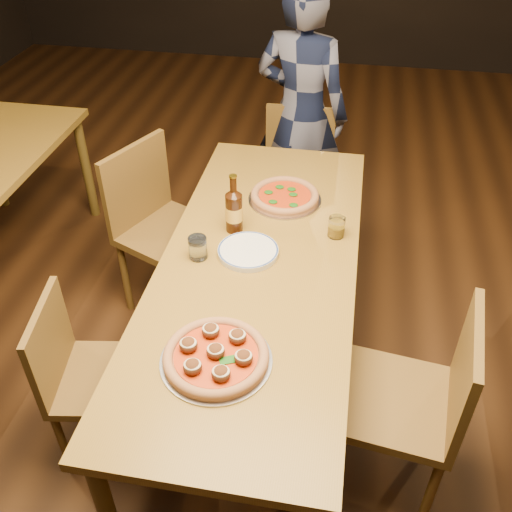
% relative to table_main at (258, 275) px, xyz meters
% --- Properties ---
extents(ground, '(9.00, 9.00, 0.00)m').
position_rel_table_main_xyz_m(ground, '(0.00, 0.00, -0.68)').
color(ground, black).
extents(table_main, '(0.80, 2.00, 0.75)m').
position_rel_table_main_xyz_m(table_main, '(0.00, 0.00, 0.00)').
color(table_main, brown).
rests_on(table_main, ground).
extents(chair_main_nw, '(0.44, 0.44, 0.82)m').
position_rel_table_main_xyz_m(chair_main_nw, '(-0.56, -0.43, -0.27)').
color(chair_main_nw, brown).
rests_on(chair_main_nw, ground).
extents(chair_main_sw, '(0.59, 0.59, 0.96)m').
position_rel_table_main_xyz_m(chair_main_sw, '(-0.54, 0.49, -0.20)').
color(chair_main_sw, brown).
rests_on(chair_main_sw, ground).
extents(chair_main_e, '(0.49, 0.49, 0.94)m').
position_rel_table_main_xyz_m(chair_main_e, '(0.59, -0.38, -0.21)').
color(chair_main_e, brown).
rests_on(chair_main_e, ground).
extents(chair_end, '(0.42, 0.42, 0.88)m').
position_rel_table_main_xyz_m(chair_end, '(0.02, 1.16, -0.24)').
color(chair_end, brown).
rests_on(chair_end, ground).
extents(pizza_meatball, '(0.38, 0.38, 0.07)m').
position_rel_table_main_xyz_m(pizza_meatball, '(-0.05, -0.55, 0.10)').
color(pizza_meatball, '#B7B7BF').
rests_on(pizza_meatball, table_main).
extents(pizza_margherita, '(0.34, 0.34, 0.05)m').
position_rel_table_main_xyz_m(pizza_margherita, '(0.04, 0.48, 0.09)').
color(pizza_margherita, '#B7B7BF').
rests_on(pizza_margherita, table_main).
extents(plate_stack, '(0.25, 0.25, 0.02)m').
position_rel_table_main_xyz_m(plate_stack, '(-0.05, 0.05, 0.08)').
color(plate_stack, white).
rests_on(plate_stack, table_main).
extents(beer_bottle, '(0.08, 0.08, 0.27)m').
position_rel_table_main_xyz_m(beer_bottle, '(-0.14, 0.20, 0.17)').
color(beer_bottle, black).
rests_on(beer_bottle, table_main).
extents(water_glass, '(0.08, 0.08, 0.10)m').
position_rel_table_main_xyz_m(water_glass, '(-0.25, -0.01, 0.12)').
color(water_glass, white).
rests_on(water_glass, table_main).
extents(amber_glass, '(0.07, 0.07, 0.09)m').
position_rel_table_main_xyz_m(amber_glass, '(0.30, 0.24, 0.12)').
color(amber_glass, '#A57A12').
rests_on(amber_glass, table_main).
extents(diner, '(0.65, 0.52, 1.57)m').
position_rel_table_main_xyz_m(diner, '(0.01, 1.38, 0.11)').
color(diner, black).
rests_on(diner, ground).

